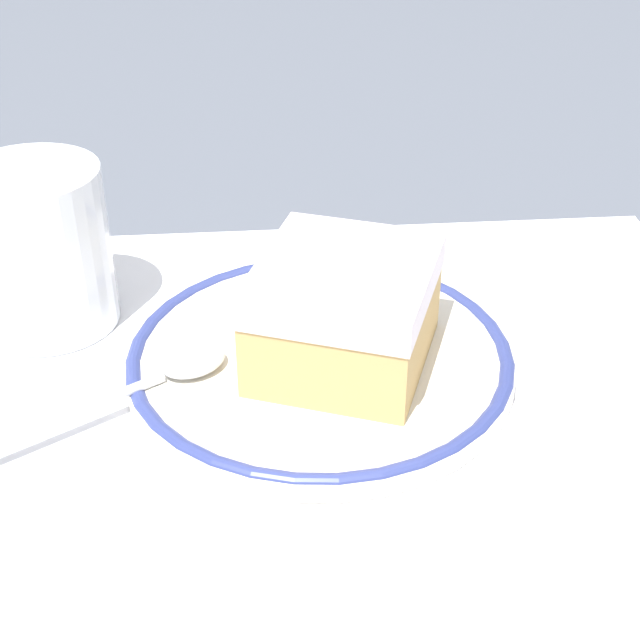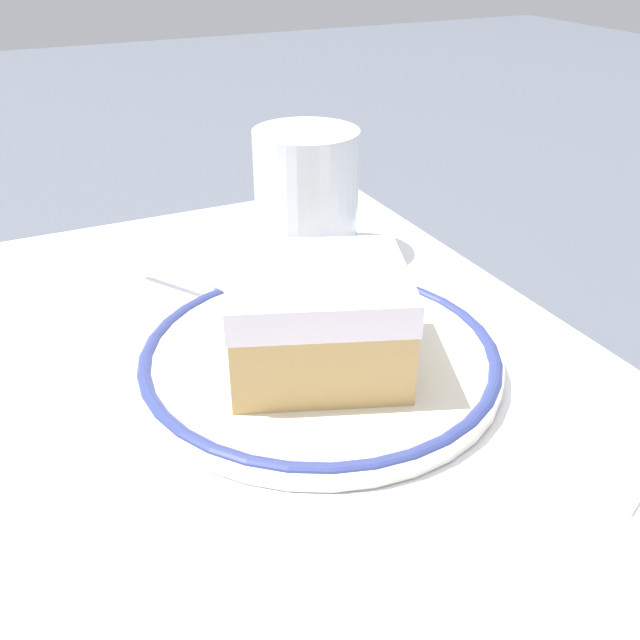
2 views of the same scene
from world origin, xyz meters
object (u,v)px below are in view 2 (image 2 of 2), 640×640
(cup, at_px, (307,200))
(plate, at_px, (320,356))
(spoon, at_px, (245,292))
(sugar_packet, at_px, (619,465))
(cake_slice, at_px, (317,319))

(cup, bearing_deg, plate, -22.11)
(plate, xyz_separation_m, cup, (-0.15, 0.06, 0.03))
(spoon, height_order, sugar_packet, spoon)
(sugar_packet, bearing_deg, spoon, -154.26)
(cake_slice, xyz_separation_m, spoon, (-0.09, -0.01, -0.02))
(spoon, xyz_separation_m, cup, (-0.07, 0.08, 0.02))
(plate, height_order, cup, cup)
(plate, distance_m, spoon, 0.08)
(cake_slice, height_order, cup, cup)
(plate, height_order, spoon, spoon)
(cake_slice, relative_size, sugar_packet, 2.32)
(cake_slice, xyz_separation_m, cup, (-0.16, 0.07, 0.00))
(cake_slice, bearing_deg, spoon, -174.21)
(plate, relative_size, cup, 2.22)
(cake_slice, bearing_deg, sugar_packet, 36.76)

